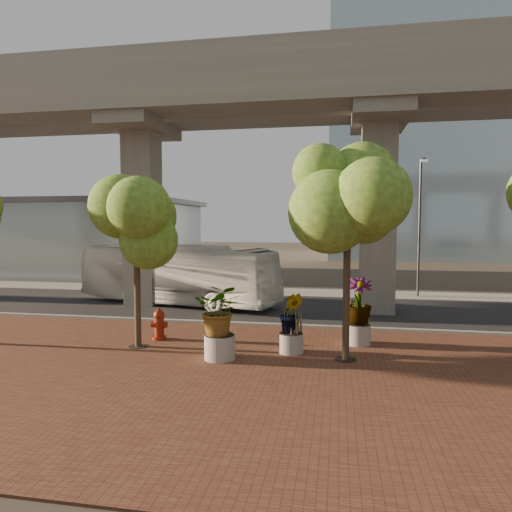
# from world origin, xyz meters

# --- Properties ---
(ground) EXTENTS (160.00, 160.00, 0.00)m
(ground) POSITION_xyz_m (0.00, 0.00, 0.00)
(ground) COLOR #3E362D
(ground) RESTS_ON ground
(brick_plaza) EXTENTS (70.00, 13.00, 0.06)m
(brick_plaza) POSITION_xyz_m (0.00, -8.00, 0.03)
(brick_plaza) COLOR brown
(brick_plaza) RESTS_ON ground
(asphalt_road) EXTENTS (90.00, 8.00, 0.04)m
(asphalt_road) POSITION_xyz_m (0.00, 2.00, 0.02)
(asphalt_road) COLOR black
(asphalt_road) RESTS_ON ground
(curb_strip) EXTENTS (70.00, 0.25, 0.16)m
(curb_strip) POSITION_xyz_m (0.00, -2.00, 0.08)
(curb_strip) COLOR #98968D
(curb_strip) RESTS_ON ground
(far_sidewalk) EXTENTS (90.00, 3.00, 0.06)m
(far_sidewalk) POSITION_xyz_m (0.00, 7.50, 0.03)
(far_sidewalk) COLOR #98968D
(far_sidewalk) RESTS_ON ground
(transit_viaduct) EXTENTS (72.00, 5.60, 12.40)m
(transit_viaduct) POSITION_xyz_m (0.00, 2.00, 7.29)
(transit_viaduct) COLOR gray
(transit_viaduct) RESTS_ON ground
(station_pavilion) EXTENTS (23.00, 13.00, 6.30)m
(station_pavilion) POSITION_xyz_m (-20.00, 16.00, 3.22)
(station_pavilion) COLOR #AABEC3
(station_pavilion) RESTS_ON ground
(transit_bus) EXTENTS (11.60, 5.65, 3.15)m
(transit_bus) POSITION_xyz_m (-4.29, 2.37, 1.58)
(transit_bus) COLOR white
(transit_bus) RESTS_ON ground
(fire_hydrant) EXTENTS (0.58, 0.52, 1.16)m
(fire_hydrant) POSITION_xyz_m (-2.32, -4.92, 0.62)
(fire_hydrant) COLOR maroon
(fire_hydrant) RESTS_ON ground
(planter_front) EXTENTS (2.17, 2.17, 2.39)m
(planter_front) POSITION_xyz_m (0.50, -6.89, 1.51)
(planter_front) COLOR #B0AD9F
(planter_front) RESTS_ON ground
(planter_right) EXTENTS (2.22, 2.22, 2.37)m
(planter_right) POSITION_xyz_m (4.87, -4.30, 1.50)
(planter_right) COLOR #9B998C
(planter_right) RESTS_ON ground
(planter_left) EXTENTS (1.83, 1.83, 2.01)m
(planter_left) POSITION_xyz_m (2.64, -5.79, 1.28)
(planter_left) COLOR #A5A095
(planter_left) RESTS_ON ground
(street_tree_near_west) EXTENTS (3.42, 3.42, 5.78)m
(street_tree_near_west) POSITION_xyz_m (-2.66, -5.99, 4.26)
(street_tree_near_west) COLOR #433726
(street_tree_near_west) RESTS_ON ground
(street_tree_near_east) EXTENTS (4.03, 4.03, 6.94)m
(street_tree_near_east) POSITION_xyz_m (4.42, -6.28, 5.14)
(street_tree_near_east) COLOR #433726
(street_tree_near_east) RESTS_ON ground
(streetlamp_west) EXTENTS (0.35, 1.03, 7.12)m
(streetlamp_west) POSITION_xyz_m (-9.20, 6.93, 4.16)
(streetlamp_west) COLOR #2A292E
(streetlamp_west) RESTS_ON ground
(streetlamp_east) EXTENTS (0.39, 1.15, 7.92)m
(streetlamp_east) POSITION_xyz_m (8.77, 7.01, 4.62)
(streetlamp_east) COLOR #313036
(streetlamp_east) RESTS_ON ground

